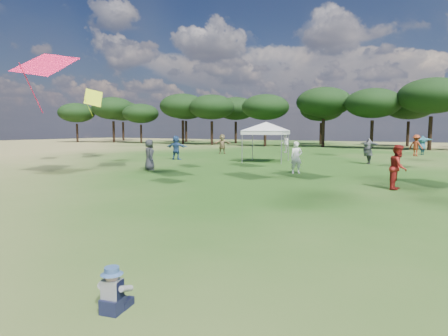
{
  "coord_description": "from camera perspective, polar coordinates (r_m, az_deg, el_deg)",
  "views": [
    {
      "loc": [
        2.9,
        -1.07,
        2.25
      ],
      "look_at": [
        0.24,
        3.86,
        1.66
      ],
      "focal_mm": 30.0,
      "sensor_mm": 36.0,
      "label": 1
    }
  ],
  "objects": [
    {
      "name": "toddler",
      "position": [
        5.03,
        -16.47,
        -17.6
      ],
      "size": [
        0.41,
        0.45,
        0.58
      ],
      "rotation": [
        0.0,
        0.0,
        0.18
      ],
      "color": "black",
      "rests_on": "ground"
    },
    {
      "name": "tent_left",
      "position": [
        25.61,
        6.45,
        6.71
      ],
      "size": [
        5.58,
        5.58,
        3.02
      ],
      "rotation": [
        0.0,
        0.0,
        0.15
      ],
      "color": "gray",
      "rests_on": "ground"
    },
    {
      "name": "festival_crowd",
      "position": [
        27.37,
        19.37,
        2.72
      ],
      "size": [
        29.53,
        22.82,
        1.88
      ],
      "color": "#983719",
      "rests_on": "ground"
    },
    {
      "name": "tree_line",
      "position": [
        48.59,
        28.05,
        9.03
      ],
      "size": [
        108.78,
        17.63,
        7.77
      ],
      "color": "black",
      "rests_on": "ground"
    }
  ]
}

